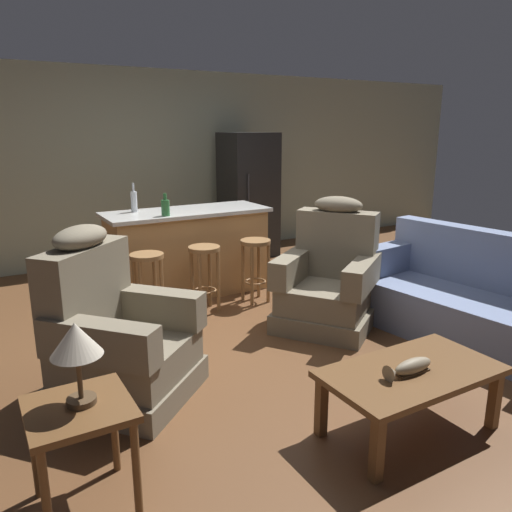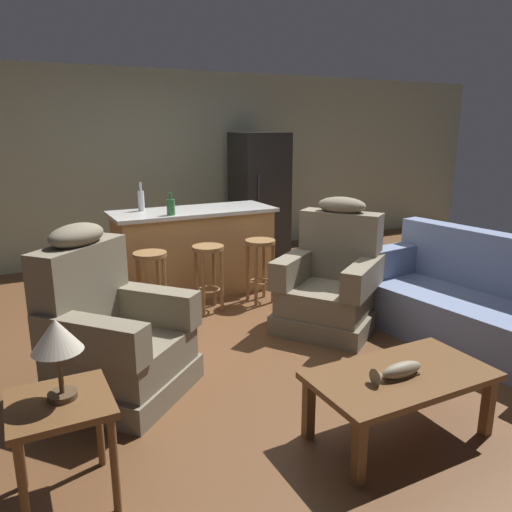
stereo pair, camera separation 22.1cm
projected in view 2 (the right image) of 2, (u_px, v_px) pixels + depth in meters
name	position (u px, v px, depth m)	size (l,w,h in m)	color
ground_plane	(247.00, 333.00, 4.58)	(12.00, 12.00, 0.00)	brown
back_wall	(148.00, 166.00, 6.94)	(12.00, 0.05, 2.60)	#9EA88E
coffee_table	(401.00, 381.00, 2.97)	(1.10, 0.60, 0.42)	brown
fish_figurine	(397.00, 371.00, 2.89)	(0.34, 0.10, 0.10)	#4C3823
couch	(473.00, 305.00, 4.32)	(1.07, 1.99, 0.94)	#707FA3
recliner_near_lamp	(111.00, 335.00, 3.49)	(1.19, 1.19, 1.20)	#756B56
recliner_near_island	(331.00, 282.00, 4.67)	(1.17, 1.17, 1.20)	#756B56
end_table	(61.00, 418.00, 2.42)	(0.48, 0.48, 0.56)	brown
table_lamp	(57.00, 339.00, 2.34)	(0.24, 0.24, 0.41)	#4C3823
kitchen_island	(194.00, 251.00, 5.62)	(1.80, 0.70, 0.95)	#AD7F4C
bar_stool_left	(151.00, 273.00, 4.78)	(0.32, 0.32, 0.68)	olive
bar_stool_middle	(208.00, 266.00, 5.04)	(0.32, 0.32, 0.68)	olive
bar_stool_right	(260.00, 259.00, 5.30)	(0.32, 0.32, 0.68)	olive
refrigerator	(259.00, 195.00, 7.19)	(0.70, 0.69, 1.76)	black
bottle_tall_green	(171.00, 207.00, 5.13)	(0.09, 0.09, 0.23)	#2D6B38
bottle_short_amber	(141.00, 200.00, 5.39)	(0.07, 0.07, 0.31)	silver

